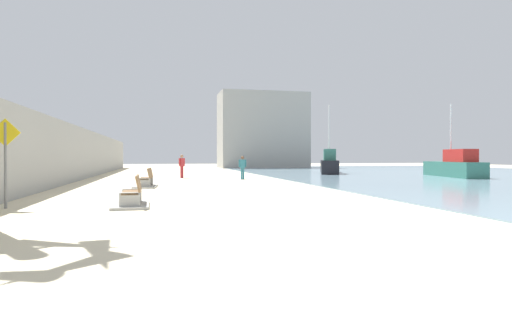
# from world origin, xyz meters

# --- Properties ---
(ground_plane) EXTENTS (120.00, 120.00, 0.00)m
(ground_plane) POSITION_xyz_m (0.00, 18.00, 0.00)
(ground_plane) COLOR beige
(seawall) EXTENTS (0.80, 64.00, 3.49)m
(seawall) POSITION_xyz_m (-7.50, 18.00, 1.74)
(seawall) COLOR #9E9E99
(seawall) RESTS_ON ground
(water_bay) EXTENTS (36.00, 68.00, 0.04)m
(water_bay) POSITION_xyz_m (24.00, 18.00, 0.02)
(water_bay) COLOR #7A99A8
(water_bay) RESTS_ON ground
(bench_near) EXTENTS (1.14, 2.12, 0.98)m
(bench_near) POSITION_xyz_m (-2.86, 3.04, 0.23)
(bench_near) COLOR #9E9E99
(bench_near) RESTS_ON ground
(bench_far) EXTENTS (1.25, 2.17, 0.98)m
(bench_far) POSITION_xyz_m (-2.72, 11.41, 0.23)
(bench_far) COLOR #9E9E99
(bench_far) RESTS_ON ground
(person_walking) EXTENTS (0.45, 0.34, 1.70)m
(person_walking) POSITION_xyz_m (-0.51, 20.14, 0.99)
(person_walking) COLOR #B22D33
(person_walking) RESTS_ON ground
(person_standing) EXTENTS (0.53, 0.21, 1.60)m
(person_standing) POSITION_xyz_m (3.42, 17.33, 0.92)
(person_standing) COLOR teal
(person_standing) RESTS_ON ground
(boat_far_left) EXTENTS (3.96, 7.43, 6.29)m
(boat_far_left) POSITION_xyz_m (12.98, 25.17, 0.87)
(boat_far_left) COLOR black
(boat_far_left) RESTS_ON water_bay
(boat_nearest) EXTENTS (2.94, 7.08, 5.53)m
(boat_nearest) POSITION_xyz_m (19.46, 16.70, 0.82)
(boat_nearest) COLOR #337060
(boat_nearest) RESTS_ON water_bay
(pedestrian_sign) EXTENTS (0.85, 0.08, 2.71)m
(pedestrian_sign) POSITION_xyz_m (-6.53, 3.35, 1.68)
(pedestrian_sign) COLOR slate
(pedestrian_sign) RESTS_ON ground
(harbor_building) EXTENTS (12.00, 6.00, 10.30)m
(harbor_building) POSITION_xyz_m (11.80, 46.00, 5.15)
(harbor_building) COLOR #9E9E99
(harbor_building) RESTS_ON ground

